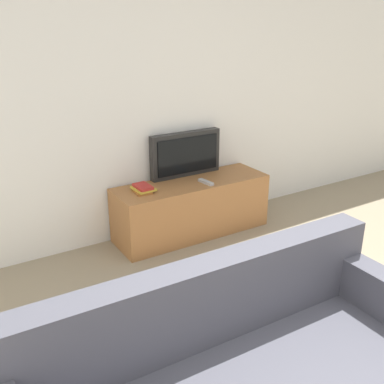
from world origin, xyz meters
name	(u,v)px	position (x,y,z in m)	size (l,w,h in m)	color
wall_back	(145,90)	(0.00, 3.03, 1.30)	(9.00, 0.06, 2.60)	white
tv_stand	(192,208)	(0.29, 2.75, 0.25)	(1.43, 0.46, 0.50)	#9E6638
television	(186,154)	(0.34, 2.94, 0.71)	(0.70, 0.09, 0.41)	black
book_stack	(143,189)	(-0.19, 2.76, 0.53)	(0.17, 0.20, 0.06)	#995623
remote_on_stand	(206,182)	(0.38, 2.65, 0.52)	(0.06, 0.17, 0.02)	#B7B7B7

